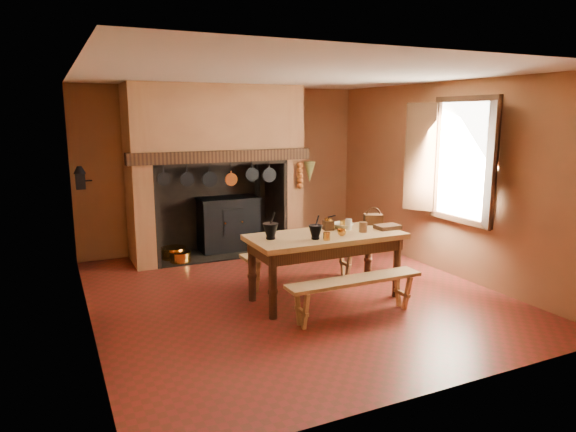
{
  "coord_description": "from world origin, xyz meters",
  "views": [
    {
      "loc": [
        -2.81,
        -5.84,
        2.32
      ],
      "look_at": [
        0.08,
        0.3,
        0.98
      ],
      "focal_mm": 32.0,
      "sensor_mm": 36.0,
      "label": 1
    }
  ],
  "objects_px": {
    "work_table": "(326,244)",
    "wicker_basket": "(373,219)",
    "coffee_grinder": "(328,224)",
    "mixing_bowl": "(343,226)",
    "bench_front": "(355,288)",
    "iron_range": "(229,223)"
  },
  "relations": [
    {
      "from": "iron_range",
      "to": "mixing_bowl",
      "type": "relative_size",
      "value": 5.64
    },
    {
      "from": "bench_front",
      "to": "mixing_bowl",
      "type": "height_order",
      "value": "mixing_bowl"
    },
    {
      "from": "coffee_grinder",
      "to": "mixing_bowl",
      "type": "relative_size",
      "value": 0.68
    },
    {
      "from": "wicker_basket",
      "to": "bench_front",
      "type": "bearing_deg",
      "value": -108.77
    },
    {
      "from": "work_table",
      "to": "wicker_basket",
      "type": "bearing_deg",
      "value": 15.64
    },
    {
      "from": "mixing_bowl",
      "to": "wicker_basket",
      "type": "bearing_deg",
      "value": 5.69
    },
    {
      "from": "mixing_bowl",
      "to": "wicker_basket",
      "type": "height_order",
      "value": "wicker_basket"
    },
    {
      "from": "coffee_grinder",
      "to": "mixing_bowl",
      "type": "height_order",
      "value": "coffee_grinder"
    },
    {
      "from": "work_table",
      "to": "wicker_basket",
      "type": "relative_size",
      "value": 6.6
    },
    {
      "from": "bench_front",
      "to": "coffee_grinder",
      "type": "bearing_deg",
      "value": 80.7
    },
    {
      "from": "wicker_basket",
      "to": "coffee_grinder",
      "type": "bearing_deg",
      "value": -151.76
    },
    {
      "from": "bench_front",
      "to": "wicker_basket",
      "type": "distance_m",
      "value": 1.41
    },
    {
      "from": "mixing_bowl",
      "to": "wicker_basket",
      "type": "distance_m",
      "value": 0.52
    },
    {
      "from": "work_table",
      "to": "wicker_basket",
      "type": "height_order",
      "value": "wicker_basket"
    },
    {
      "from": "bench_front",
      "to": "work_table",
      "type": "bearing_deg",
      "value": 90.0
    },
    {
      "from": "wicker_basket",
      "to": "work_table",
      "type": "bearing_deg",
      "value": -140.02
    },
    {
      "from": "iron_range",
      "to": "bench_front",
      "type": "bearing_deg",
      "value": -84.47
    },
    {
      "from": "work_table",
      "to": "wicker_basket",
      "type": "distance_m",
      "value": 0.94
    },
    {
      "from": "coffee_grinder",
      "to": "mixing_bowl",
      "type": "distance_m",
      "value": 0.22
    },
    {
      "from": "mixing_bowl",
      "to": "iron_range",
      "type": "bearing_deg",
      "value": 105.09
    },
    {
      "from": "work_table",
      "to": "bench_front",
      "type": "distance_m",
      "value": 0.78
    },
    {
      "from": "bench_front",
      "to": "mixing_bowl",
      "type": "bearing_deg",
      "value": 67.76
    }
  ]
}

